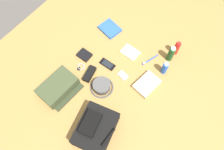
{
  "coord_description": "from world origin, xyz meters",
  "views": [
    {
      "loc": [
        0.6,
        0.45,
        1.61
      ],
      "look_at": [
        0.0,
        0.0,
        0.04
      ],
      "focal_mm": 35.06,
      "sensor_mm": 36.0,
      "label": 1
    }
  ],
  "objects_px": {
    "media_player": "(123,75)",
    "wallet": "(84,55)",
    "shampoo_bottle": "(171,54)",
    "sunglasses_case": "(90,74)",
    "toiletry_pouch": "(58,87)",
    "deodorant_spray": "(165,68)",
    "cell_phone": "(107,64)",
    "paperback_novel": "(110,29)",
    "backpack": "(96,129)",
    "sunscreen_spray": "(177,48)",
    "toothbrush": "(149,60)",
    "notepad": "(130,52)",
    "bucket_hat": "(102,86)",
    "folded_towel": "(147,84)",
    "wristwatch": "(81,67)"
  },
  "relations": [
    {
      "from": "media_player",
      "to": "wallet",
      "type": "bearing_deg",
      "value": -83.42
    },
    {
      "from": "shampoo_bottle",
      "to": "sunglasses_case",
      "type": "distance_m",
      "value": 0.68
    },
    {
      "from": "toiletry_pouch",
      "to": "sunglasses_case",
      "type": "bearing_deg",
      "value": 155.48
    },
    {
      "from": "toiletry_pouch",
      "to": "sunglasses_case",
      "type": "distance_m",
      "value": 0.27
    },
    {
      "from": "deodorant_spray",
      "to": "cell_phone",
      "type": "height_order",
      "value": "deodorant_spray"
    },
    {
      "from": "toiletry_pouch",
      "to": "paperback_novel",
      "type": "distance_m",
      "value": 0.71
    },
    {
      "from": "backpack",
      "to": "paperback_novel",
      "type": "distance_m",
      "value": 0.92
    },
    {
      "from": "cell_phone",
      "to": "sunglasses_case",
      "type": "distance_m",
      "value": 0.17
    },
    {
      "from": "deodorant_spray",
      "to": "media_player",
      "type": "relative_size",
      "value": 1.47
    },
    {
      "from": "shampoo_bottle",
      "to": "paperback_novel",
      "type": "relative_size",
      "value": 0.82
    },
    {
      "from": "deodorant_spray",
      "to": "paperback_novel",
      "type": "height_order",
      "value": "deodorant_spray"
    },
    {
      "from": "sunscreen_spray",
      "to": "toothbrush",
      "type": "distance_m",
      "value": 0.25
    },
    {
      "from": "notepad",
      "to": "toiletry_pouch",
      "type": "bearing_deg",
      "value": -20.41
    },
    {
      "from": "cell_phone",
      "to": "wallet",
      "type": "distance_m",
      "value": 0.21
    },
    {
      "from": "cell_phone",
      "to": "backpack",
      "type": "bearing_deg",
      "value": 28.92
    },
    {
      "from": "backpack",
      "to": "paperback_novel",
      "type": "relative_size",
      "value": 1.79
    },
    {
      "from": "sunscreen_spray",
      "to": "wallet",
      "type": "distance_m",
      "value": 0.77
    },
    {
      "from": "deodorant_spray",
      "to": "wallet",
      "type": "xyz_separation_m",
      "value": [
        0.27,
        -0.61,
        -0.05
      ]
    },
    {
      "from": "shampoo_bottle",
      "to": "notepad",
      "type": "bearing_deg",
      "value": -62.97
    },
    {
      "from": "bucket_hat",
      "to": "folded_towel",
      "type": "relative_size",
      "value": 0.93
    },
    {
      "from": "media_player",
      "to": "cell_phone",
      "type": "bearing_deg",
      "value": -92.09
    },
    {
      "from": "media_player",
      "to": "wallet",
      "type": "distance_m",
      "value": 0.37
    },
    {
      "from": "sunscreen_spray",
      "to": "toothbrush",
      "type": "relative_size",
      "value": 0.91
    },
    {
      "from": "sunscreen_spray",
      "to": "wallet",
      "type": "height_order",
      "value": "sunscreen_spray"
    },
    {
      "from": "shampoo_bottle",
      "to": "notepad",
      "type": "xyz_separation_m",
      "value": [
        0.15,
        -0.29,
        -0.07
      ]
    },
    {
      "from": "paperback_novel",
      "to": "wallet",
      "type": "bearing_deg",
      "value": -0.92
    },
    {
      "from": "bucket_hat",
      "to": "media_player",
      "type": "height_order",
      "value": "bucket_hat"
    },
    {
      "from": "backpack",
      "to": "bucket_hat",
      "type": "distance_m",
      "value": 0.34
    },
    {
      "from": "cell_phone",
      "to": "notepad",
      "type": "distance_m",
      "value": 0.22
    },
    {
      "from": "toothbrush",
      "to": "wristwatch",
      "type": "bearing_deg",
      "value": -46.85
    },
    {
      "from": "folded_towel",
      "to": "notepad",
      "type": "bearing_deg",
      "value": -121.23
    },
    {
      "from": "bucket_hat",
      "to": "deodorant_spray",
      "type": "relative_size",
      "value": 1.37
    },
    {
      "from": "paperback_novel",
      "to": "notepad",
      "type": "bearing_deg",
      "value": 72.08
    },
    {
      "from": "backpack",
      "to": "sunglasses_case",
      "type": "relative_size",
      "value": 2.56
    },
    {
      "from": "toiletry_pouch",
      "to": "paperback_novel",
      "type": "height_order",
      "value": "toiletry_pouch"
    },
    {
      "from": "wristwatch",
      "to": "toothbrush",
      "type": "xyz_separation_m",
      "value": [
        -0.39,
        0.42,
        0.0
      ]
    },
    {
      "from": "toiletry_pouch",
      "to": "wallet",
      "type": "height_order",
      "value": "toiletry_pouch"
    },
    {
      "from": "sunglasses_case",
      "to": "notepad",
      "type": "bearing_deg",
      "value": 147.13
    },
    {
      "from": "toiletry_pouch",
      "to": "cell_phone",
      "type": "distance_m",
      "value": 0.44
    },
    {
      "from": "sunglasses_case",
      "to": "bucket_hat",
      "type": "bearing_deg",
      "value": 67.44
    },
    {
      "from": "bucket_hat",
      "to": "sunscreen_spray",
      "type": "distance_m",
      "value": 0.7
    },
    {
      "from": "backpack",
      "to": "paperback_novel",
      "type": "bearing_deg",
      "value": -149.05
    },
    {
      "from": "backpack",
      "to": "folded_towel",
      "type": "height_order",
      "value": "backpack"
    },
    {
      "from": "sunscreen_spray",
      "to": "folded_towel",
      "type": "distance_m",
      "value": 0.41
    },
    {
      "from": "deodorant_spray",
      "to": "media_player",
      "type": "distance_m",
      "value": 0.34
    },
    {
      "from": "wallet",
      "to": "sunglasses_case",
      "type": "bearing_deg",
      "value": 53.02
    },
    {
      "from": "deodorant_spray",
      "to": "sunglasses_case",
      "type": "xyz_separation_m",
      "value": [
        0.39,
        -0.46,
        -0.04
      ]
    },
    {
      "from": "media_player",
      "to": "notepad",
      "type": "bearing_deg",
      "value": -159.97
    },
    {
      "from": "backpack",
      "to": "deodorant_spray",
      "type": "bearing_deg",
      "value": 168.97
    },
    {
      "from": "wallet",
      "to": "toothbrush",
      "type": "bearing_deg",
      "value": 122.09
    }
  ]
}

